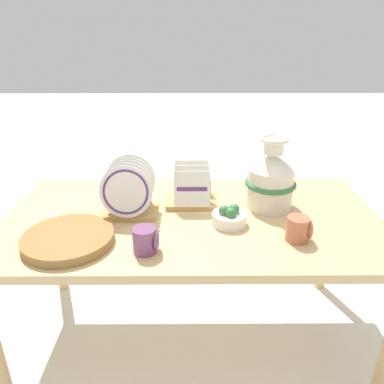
{
  "coord_description": "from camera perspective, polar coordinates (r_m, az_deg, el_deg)",
  "views": [
    {
      "loc": [
        -0.01,
        -1.39,
        1.39
      ],
      "look_at": [
        0.0,
        0.0,
        0.76
      ],
      "focal_mm": 35.0,
      "sensor_mm": 36.0,
      "label": 1
    }
  ],
  "objects": [
    {
      "name": "ground_plane",
      "position": [
        1.97,
        0.0,
        -20.71
      ],
      "size": [
        14.0,
        14.0,
        0.0
      ],
      "primitive_type": "plane",
      "color": "silver"
    },
    {
      "name": "display_table",
      "position": [
        1.61,
        0.0,
        -5.71
      ],
      "size": [
        1.58,
        0.82,
        0.65
      ],
      "color": "tan",
      "rests_on": "ground_plane"
    },
    {
      "name": "ceramic_vase",
      "position": [
        1.64,
        11.94,
        1.99
      ],
      "size": [
        0.22,
        0.22,
        0.31
      ],
      "color": "silver",
      "rests_on": "display_table"
    },
    {
      "name": "dish_rack_round_plates",
      "position": [
        1.57,
        -9.64,
        -0.28
      ],
      "size": [
        0.23,
        0.19,
        0.23
      ],
      "color": "tan",
      "rests_on": "display_table"
    },
    {
      "name": "dish_rack_square_plates",
      "position": [
        1.66,
        0.06,
        -0.32
      ],
      "size": [
        0.23,
        0.17,
        0.18
      ],
      "color": "tan",
      "rests_on": "display_table"
    },
    {
      "name": "wicker_charger_stack",
      "position": [
        1.45,
        -18.34,
        -6.8
      ],
      "size": [
        0.33,
        0.33,
        0.04
      ],
      "color": "olive",
      "rests_on": "display_table"
    },
    {
      "name": "mug_terracotta_glaze",
      "position": [
        1.44,
        15.94,
        -5.43
      ],
      "size": [
        0.09,
        0.08,
        0.09
      ],
      "color": "#B76647",
      "rests_on": "display_table"
    },
    {
      "name": "mug_plum_glaze",
      "position": [
        1.33,
        -7.05,
        -7.31
      ],
      "size": [
        0.09,
        0.08,
        0.09
      ],
      "color": "#7A4770",
      "rests_on": "display_table"
    },
    {
      "name": "fruit_bowl",
      "position": [
        1.51,
        5.69,
        -3.81
      ],
      "size": [
        0.14,
        0.14,
        0.08
      ],
      "color": "white",
      "rests_on": "display_table"
    }
  ]
}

